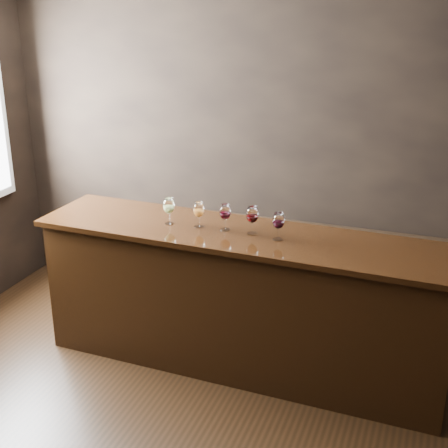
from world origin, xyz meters
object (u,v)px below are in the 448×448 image
(bar_counter, at_px, (242,303))
(back_bar_shelf, at_px, (312,277))
(glass_white, at_px, (169,206))
(glass_red_c, at_px, (278,221))
(glass_amber, at_px, (199,210))
(glass_red_b, at_px, (252,215))
(glass_red_a, at_px, (225,212))

(bar_counter, height_order, back_bar_shelf, bar_counter)
(back_bar_shelf, bearing_deg, glass_white, -137.72)
(back_bar_shelf, relative_size, glass_red_c, 11.79)
(back_bar_shelf, height_order, glass_amber, glass_amber)
(glass_red_b, distance_m, glass_red_c, 0.21)
(glass_amber, height_order, glass_red_c, glass_red_c)
(glass_white, bearing_deg, glass_red_a, 3.57)
(back_bar_shelf, height_order, glass_red_b, glass_red_b)
(glass_red_a, xyz_separation_m, glass_red_c, (0.41, -0.05, 0.00))
(glass_white, bearing_deg, glass_amber, 4.20)
(back_bar_shelf, distance_m, glass_red_b, 1.20)
(glass_red_a, bearing_deg, glass_white, -176.43)
(bar_counter, bearing_deg, glass_red_b, 7.01)
(glass_amber, bearing_deg, glass_red_c, -3.99)
(back_bar_shelf, xyz_separation_m, glass_red_a, (-0.50, -0.82, 0.80))
(back_bar_shelf, height_order, glass_red_c, glass_red_c)
(back_bar_shelf, bearing_deg, bar_counter, -113.01)
(glass_amber, bearing_deg, glass_red_a, 2.84)
(glass_white, xyz_separation_m, glass_red_c, (0.85, -0.03, -0.00))
(back_bar_shelf, xyz_separation_m, glass_red_b, (-0.29, -0.83, 0.81))
(glass_white, distance_m, glass_red_c, 0.85)
(bar_counter, relative_size, glass_red_c, 15.00)
(glass_red_b, height_order, glass_red_c, glass_red_b)
(back_bar_shelf, bearing_deg, glass_red_c, -95.43)
(glass_white, relative_size, glass_red_b, 0.98)
(glass_red_a, relative_size, glass_red_c, 0.99)
(glass_red_a, bearing_deg, glass_red_c, -7.31)
(glass_amber, relative_size, glass_red_b, 0.93)
(back_bar_shelf, xyz_separation_m, glass_amber, (-0.70, -0.83, 0.80))
(bar_counter, distance_m, glass_red_c, 0.75)
(glass_red_b, xyz_separation_m, glass_red_c, (0.20, -0.04, -0.01))
(back_bar_shelf, bearing_deg, glass_amber, -130.13)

